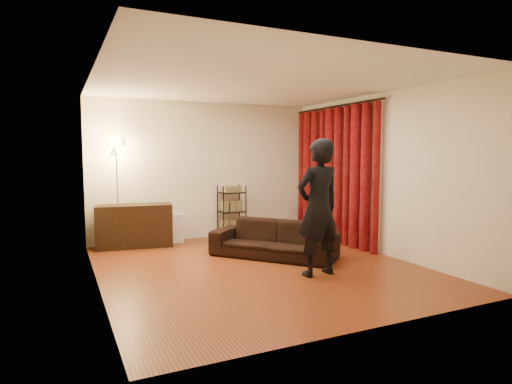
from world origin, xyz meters
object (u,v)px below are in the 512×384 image
person (318,208)px  storage_boxes (175,228)px  media_cabinet (134,226)px  floor_lamp (117,195)px  wire_shelf (232,212)px  sofa (274,239)px

person → storage_boxes: person is taller
media_cabinet → floor_lamp: 0.65m
storage_boxes → wire_shelf: wire_shelf is taller
wire_shelf → floor_lamp: floor_lamp is taller
sofa → wire_shelf: bearing=139.8°
person → storage_boxes: bearing=-73.2°
storage_boxes → wire_shelf: bearing=-1.7°
sofa → media_cabinet: size_ratio=1.52×
person → floor_lamp: bearing=-57.1°
sofa → floor_lamp: size_ratio=1.04×
storage_boxes → wire_shelf: (1.16, -0.03, 0.25)m
person → storage_boxes: 3.34m
media_cabinet → storage_boxes: (0.77, 0.08, -0.11)m
storage_boxes → floor_lamp: floor_lamp is taller
media_cabinet → floor_lamp: floor_lamp is taller
sofa → person: 1.35m
sofa → storage_boxes: size_ratio=3.64×
person → floor_lamp: 3.70m
sofa → media_cabinet: bearing=-173.0°
wire_shelf → floor_lamp: size_ratio=0.54×
sofa → floor_lamp: bearing=-168.4°
sofa → wire_shelf: 1.83m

